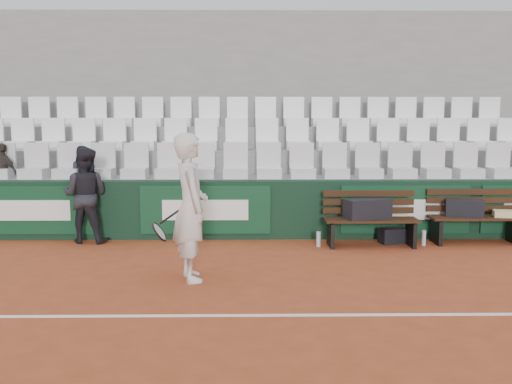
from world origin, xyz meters
name	(u,v)px	position (x,y,z in m)	size (l,w,h in m)	color
ground	(198,316)	(0.00, 0.00, 0.00)	(80.00, 80.00, 0.00)	#A34524
court_baseline	(198,316)	(0.00, 0.00, 0.00)	(18.00, 0.06, 0.01)	white
back_barrier	(222,209)	(0.07, 3.99, 0.50)	(18.00, 0.34, 1.00)	black
grandstand_tier_front	(220,204)	(0.00, 4.62, 0.50)	(18.00, 0.95, 1.00)	#969693
grandstand_tier_mid	(222,186)	(0.00, 5.58, 0.72)	(18.00, 0.95, 1.45)	gray
grandstand_tier_back	(224,171)	(0.00, 6.53, 0.95)	(18.00, 0.95, 1.90)	gray
grandstand_rear_wall	(225,113)	(0.00, 7.15, 2.20)	(18.00, 0.30, 4.40)	gray
seat_row_front	(219,160)	(0.00, 4.45, 1.31)	(11.90, 0.44, 0.63)	silver
seat_row_mid	(221,134)	(0.00, 5.40, 1.77)	(11.90, 0.44, 0.63)	white
seat_row_back	(223,111)	(0.00, 6.35, 2.21)	(11.90, 0.44, 0.63)	white
bench_left	(371,232)	(2.51, 3.31, 0.23)	(1.50, 0.56, 0.45)	#321C0F
bench_right	(475,230)	(4.28, 3.50, 0.23)	(1.50, 0.56, 0.45)	#361C10
sports_bag_left	(368,209)	(2.45, 3.34, 0.61)	(0.74, 0.32, 0.32)	black
sports_bag_right	(464,208)	(4.11, 3.55, 0.59)	(0.59, 0.28, 0.28)	black
towel	(506,214)	(4.75, 3.45, 0.50)	(0.38, 0.27, 0.11)	#D1C287
sports_bag_ground	(392,236)	(2.92, 3.53, 0.13)	(0.42, 0.25, 0.25)	black
water_bottle_near	(319,239)	(1.66, 3.28, 0.12)	(0.07, 0.07, 0.25)	#AEC0C5
water_bottle_far	(424,238)	(3.38, 3.34, 0.13)	(0.07, 0.07, 0.25)	silver
tennis_player	(190,207)	(-0.20, 1.39, 0.93)	(0.81, 0.78, 1.87)	silver
ball_kid	(85,195)	(-2.18, 3.69, 0.79)	(0.77, 0.60, 1.58)	black
spectator_b	(2,148)	(-3.87, 4.50, 1.54)	(0.63, 0.26, 1.08)	#322C28
spectator_c	(81,149)	(-2.46, 4.50, 1.51)	(0.50, 0.39, 1.03)	black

